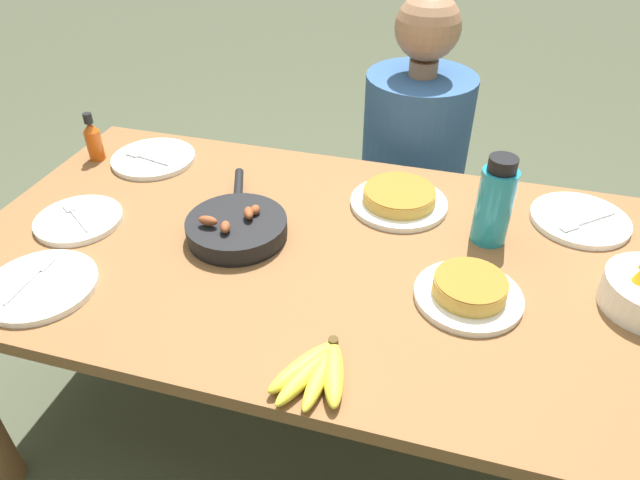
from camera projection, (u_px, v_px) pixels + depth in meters
name	position (u px, v px, depth m)	size (l,w,h in m)	color
ground_plane	(320.00, 425.00, 1.82)	(14.00, 14.00, 0.00)	#474C38
dining_table	(320.00, 275.00, 1.45)	(1.76, 0.95, 0.70)	brown
banana_bunch	(316.00, 371.00, 1.07)	(0.16, 0.19, 0.04)	yellow
skillet	(237.00, 227.00, 1.43)	(0.25, 0.38, 0.08)	black
frittata_plate_center	(469.00, 291.00, 1.24)	(0.24, 0.24, 0.06)	white
frittata_plate_side	(399.00, 199.00, 1.54)	(0.26, 0.26, 0.05)	white
empty_plate_near_front	(580.00, 220.00, 1.49)	(0.25, 0.25, 0.02)	white
empty_plate_far_left	(40.00, 286.00, 1.28)	(0.25, 0.25, 0.02)	white
empty_plate_far_right	(79.00, 220.00, 1.49)	(0.22, 0.22, 0.02)	white
empty_plate_mid_edge	(154.00, 159.00, 1.75)	(0.25, 0.25, 0.02)	white
water_bottle	(495.00, 202.00, 1.37)	(0.09, 0.09, 0.23)	teal
hot_sauce_bottle	(93.00, 140.00, 1.73)	(0.05, 0.05, 0.15)	#C64C0F
person_figure	(410.00, 189.00, 2.08)	(0.40, 0.40, 1.15)	black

